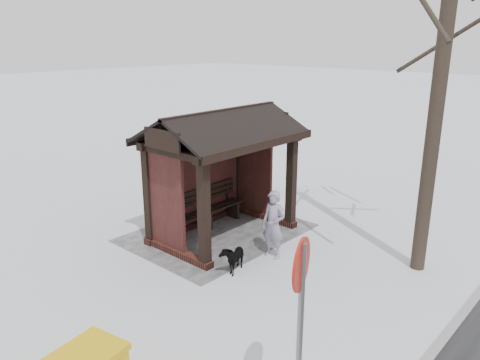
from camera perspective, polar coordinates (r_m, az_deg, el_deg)
The scene contains 7 objects.
ground at distance 11.54m, azimuth -1.98°, elevation -6.72°, with size 120.00×120.00×0.00m, color silver.
kerb at distance 9.08m, azimuth 24.96°, elevation -15.39°, with size 120.00×0.15×0.06m, color gray.
trampled_patch at distance 11.67m, azimuth -2.69°, elevation -6.42°, with size 4.20×3.20×0.02m, color #98989D.
bus_shelter at distance 10.97m, azimuth -2.69°, elevation 3.93°, with size 3.60×2.40×3.09m.
pedestrian at distance 10.19m, azimuth 4.09°, elevation -5.44°, with size 0.55×0.36×1.52m, color #8F89A0.
dog at distance 9.76m, azimuth -0.87°, elevation -9.34°, with size 0.33×0.73×0.62m, color black.
road_sign at distance 5.56m, azimuth 7.36°, elevation -13.84°, with size 0.62×0.24×2.51m.
Camera 1 is at (7.60, 7.36, 4.62)m, focal length 35.00 mm.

